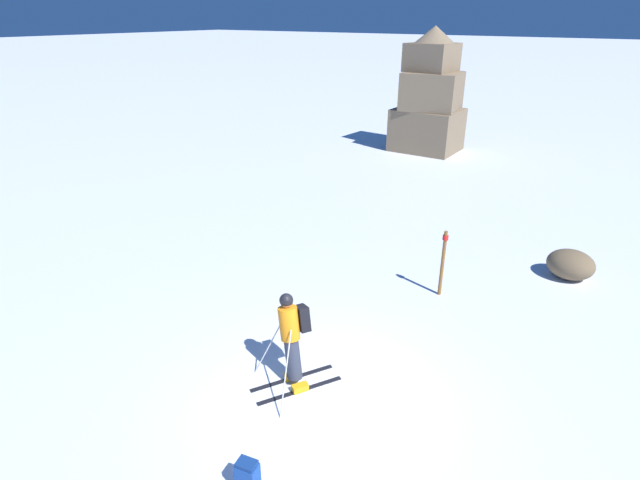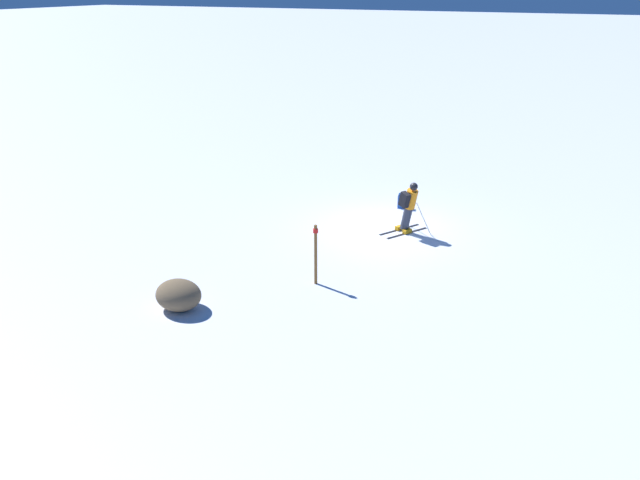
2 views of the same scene
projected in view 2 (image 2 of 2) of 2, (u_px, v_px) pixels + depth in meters
name	position (u px, v px, depth m)	size (l,w,h in m)	color
ground_plane	(385.00, 228.00, 19.55)	(300.00, 300.00, 0.00)	white
skier	(409.00, 205.00, 18.78)	(1.43, 1.60, 1.70)	black
spare_backpack	(402.00, 201.00, 21.23)	(0.34, 0.27, 0.50)	#194293
exposed_boulder_0	(178.00, 295.00, 14.63)	(1.12, 0.95, 0.73)	brown
trail_marker	(316.00, 252.00, 15.65)	(0.13, 0.13, 1.61)	brown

